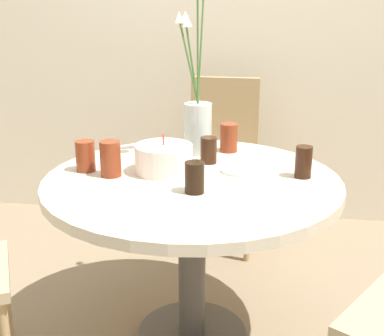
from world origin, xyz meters
name	(u,v)px	position (x,y,z in m)	size (l,w,h in m)	color
wall_back	(220,4)	(0.00, 1.35, 1.30)	(8.00, 0.05, 2.60)	beige
dining_table	(192,208)	(0.00, 0.00, 0.58)	(1.12, 1.12, 0.70)	beige
chair_near_front	(222,152)	(0.05, 0.96, 0.52)	(0.42, 0.42, 0.92)	tan
birthday_cake	(164,159)	(-0.12, 0.06, 0.75)	(0.22, 0.22, 0.15)	white
flower_vase	(197,110)	(-0.02, 0.33, 0.89)	(0.15, 0.20, 0.76)	silver
side_plate	(242,170)	(0.18, 0.11, 0.71)	(0.17, 0.17, 0.01)	silver
drink_glass_0	(111,159)	(-0.31, -0.01, 0.77)	(0.08, 0.08, 0.14)	maroon
drink_glass_1	(209,150)	(0.04, 0.20, 0.75)	(0.07, 0.07, 0.11)	#33190C
drink_glass_2	(195,177)	(0.03, -0.15, 0.76)	(0.07, 0.07, 0.11)	black
drink_glass_3	(85,156)	(-0.42, 0.04, 0.76)	(0.08, 0.08, 0.12)	maroon
drink_glass_4	(229,138)	(0.12, 0.38, 0.76)	(0.08, 0.08, 0.12)	maroon
drink_glass_5	(303,162)	(0.41, 0.06, 0.76)	(0.06, 0.06, 0.12)	#33190C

